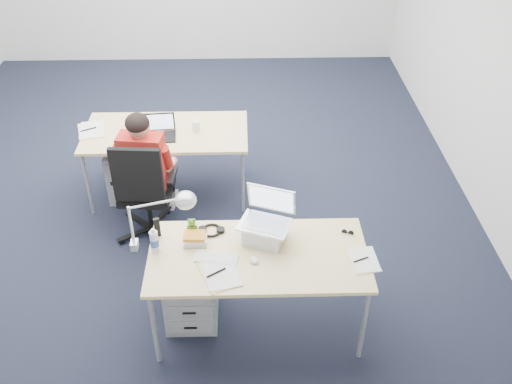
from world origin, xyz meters
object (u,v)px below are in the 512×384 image
wireless_keyboard (216,258)px  desk_lamp (152,221)px  cordless_phone (157,227)px  silver_laptop (265,219)px  seated_person (149,168)px  headphones (211,230)px  desk_near (258,259)px  drawer_pedestal_near (192,289)px  drawer_pedestal_far (130,170)px  desk_far (166,135)px  can_koozie (257,238)px  book_stack (195,239)px  bear_figurine (192,227)px  sunglasses (348,232)px  far_cup (196,126)px  computer_mouse (254,260)px  office_chair (148,209)px  dark_laptop (158,127)px  water_bottle (154,240)px

wireless_keyboard → desk_lamp: bearing=175.9°
wireless_keyboard → cordless_phone: bearing=161.0°
silver_laptop → cordless_phone: size_ratio=2.40×
seated_person → headphones: size_ratio=6.16×
desk_near → silver_laptop: 0.30m
drawer_pedestal_near → drawer_pedestal_far: 1.85m
desk_far → can_koozie: (0.85, -1.69, 0.10)m
silver_laptop → book_stack: bearing=-156.8°
desk_near → cordless_phone: cordless_phone is taller
bear_figurine → sunglasses: bear_figurine is taller
drawer_pedestal_near → bear_figurine: bearing=75.8°
cordless_phone → desk_near: bearing=-35.1°
desk_far → headphones: 1.62m
desk_near → headphones: headphones is taller
cordless_phone → far_cup: bearing=64.8°
silver_laptop → bear_figurine: bearing=-166.9°
drawer_pedestal_far → computer_mouse: size_ratio=6.45×
desk_near → can_koozie: can_koozie is taller
office_chair → drawer_pedestal_near: bearing=-61.2°
wireless_keyboard → book_stack: size_ratio=1.80×
desk_far → cordless_phone: (0.11, -1.58, 0.13)m
bear_figurine → can_koozie: bearing=-6.4°
wireless_keyboard → computer_mouse: computer_mouse is taller
can_koozie → cordless_phone: (-0.75, 0.11, 0.03)m
can_koozie → desk_lamp: size_ratio=0.19×
bear_figurine → office_chair: bearing=126.3°
cordless_phone → bear_figurine: bearing=-16.5°
drawer_pedestal_near → far_cup: 1.77m
drawer_pedestal_near → dark_laptop: (-0.38, 1.57, 0.57)m
cordless_phone → sunglasses: 1.44m
drawer_pedestal_near → sunglasses: (1.21, 0.10, 0.47)m
bear_figurine → far_cup: bear_figurine is taller
book_stack → dark_laptop: bearing=106.0°
computer_mouse → dark_laptop: bearing=96.0°
drawer_pedestal_near → desk_far: bearing=101.2°
bear_figurine → sunglasses: 1.18m
bear_figurine → water_bottle: bearing=-138.7°
headphones → book_stack: size_ratio=1.20×
water_bottle → can_koozie: bearing=4.6°
silver_laptop → can_koozie: silver_laptop is taller
seated_person → desk_lamp: (0.22, -1.21, 0.35)m
water_bottle → cordless_phone: water_bottle is taller
desk_near → dark_laptop: size_ratio=5.01×
office_chair → seated_person: bearing=88.5°
seated_person → book_stack: bearing=-59.0°
can_koozie → sunglasses: size_ratio=1.06×
wireless_keyboard → sunglasses: size_ratio=3.26×
drawer_pedestal_far → headphones: 1.86m
can_koozie → sunglasses: can_koozie is taller
cordless_phone → sunglasses: cordless_phone is taller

